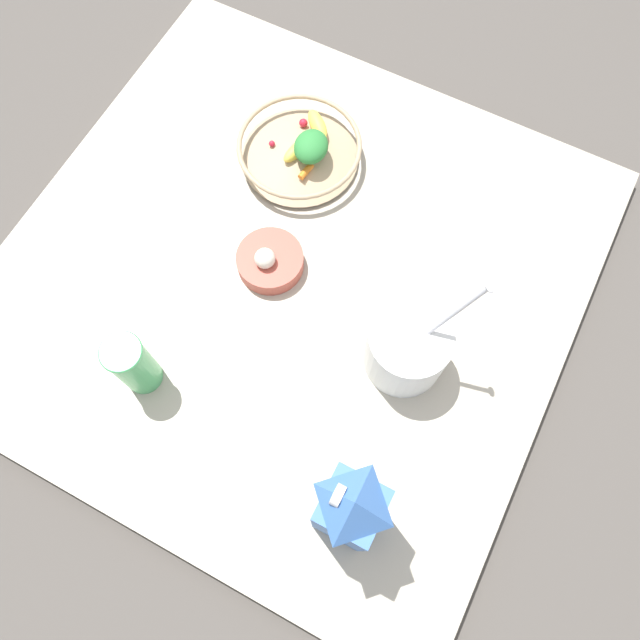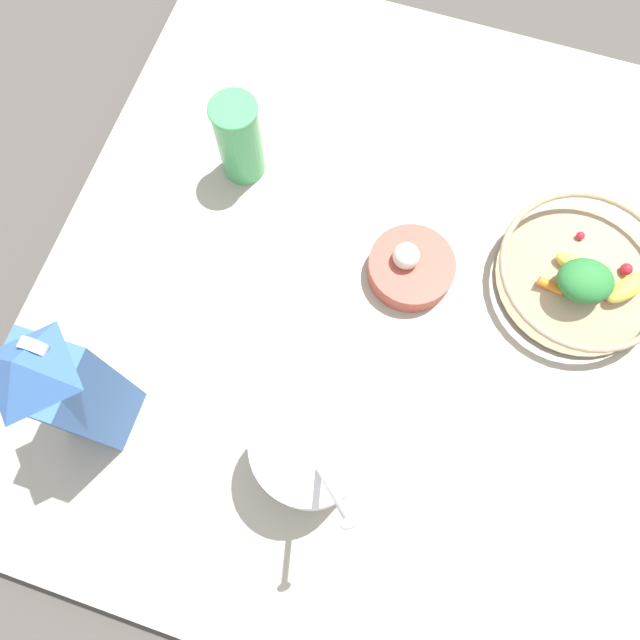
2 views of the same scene
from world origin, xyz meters
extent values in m
plane|color=#4C4742|center=(0.00, 0.00, 0.00)|extent=(6.00, 6.00, 0.00)
cube|color=#B2A893|center=(0.00, 0.00, 0.02)|extent=(1.03, 1.03, 0.04)
cylinder|color=tan|center=(-0.23, -0.10, 0.04)|extent=(0.13, 0.13, 0.01)
cone|color=tan|center=(-0.23, -0.10, 0.07)|extent=(0.23, 0.23, 0.04)
torus|color=tan|center=(-0.23, -0.10, 0.08)|extent=(0.24, 0.24, 0.01)
ellipsoid|color=#EFD64C|center=(-0.29, -0.09, 0.08)|extent=(0.07, 0.07, 0.03)
ellipsoid|color=#EFD64C|center=(-0.23, -0.10, 0.08)|extent=(0.09, 0.05, 0.03)
cylinder|color=orange|center=(-0.19, -0.06, 0.07)|extent=(0.04, 0.02, 0.01)
sphere|color=red|center=(-0.29, -0.12, 0.08)|extent=(0.02, 0.02, 0.02)
sphere|color=red|center=(-0.23, -0.11, 0.07)|extent=(0.01, 0.01, 0.01)
sphere|color=red|center=(-0.26, -0.07, 0.07)|extent=(0.01, 0.01, 0.01)
sphere|color=red|center=(-0.25, -0.10, 0.08)|extent=(0.02, 0.02, 0.02)
sphere|color=red|center=(-0.22, -0.15, 0.07)|extent=(0.01, 0.01, 0.01)
ellipsoid|color=#2D7F38|center=(-0.23, -0.07, 0.10)|extent=(0.09, 0.08, 0.04)
cube|color=#3D6BB2|center=(0.33, 0.29, 0.15)|extent=(0.08, 0.08, 0.23)
pyramid|color=#3D6BB2|center=(0.33, 0.29, 0.29)|extent=(0.08, 0.08, 0.04)
cylinder|color=white|center=(0.33, 0.26, 0.29)|extent=(0.03, 0.01, 0.03)
cylinder|color=white|center=(0.05, 0.26, 0.10)|extent=(0.14, 0.14, 0.13)
cylinder|color=white|center=(0.05, 0.26, 0.15)|extent=(0.13, 0.13, 0.02)
cylinder|color=silver|center=(0.02, 0.29, 0.20)|extent=(0.07, 0.08, 0.20)
ellipsoid|color=silver|center=(-0.01, 0.32, 0.30)|extent=(0.02, 0.02, 0.01)
cylinder|color=#4CB266|center=(0.29, -0.13, 0.11)|extent=(0.06, 0.06, 0.15)
torus|color=#4CB266|center=(0.29, -0.13, 0.18)|extent=(0.07, 0.07, 0.01)
cylinder|color=#B24C3D|center=(0.00, -0.04, 0.05)|extent=(0.12, 0.12, 0.04)
sphere|color=silver|center=(0.01, -0.04, 0.09)|extent=(0.04, 0.04, 0.04)
camera|label=1|loc=(0.40, 0.28, 1.09)|focal=35.00mm
camera|label=2|loc=(0.02, 0.34, 0.88)|focal=35.00mm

